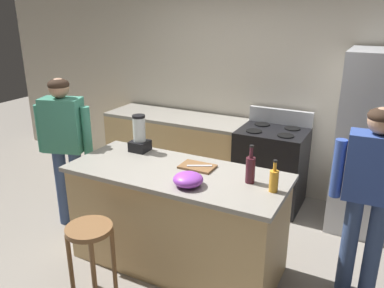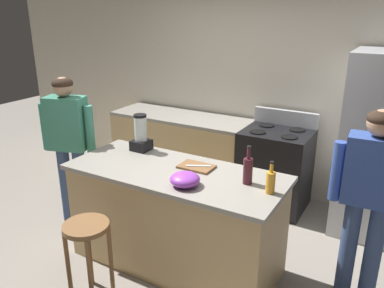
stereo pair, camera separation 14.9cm
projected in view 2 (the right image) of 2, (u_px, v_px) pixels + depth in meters
name	position (u px, v px, depth m)	size (l,w,h in m)	color
ground_plane	(176.00, 261.00, 3.66)	(14.00, 14.00, 0.00)	gray
back_wall	(259.00, 85.00, 4.80)	(8.00, 0.10, 2.70)	beige
kitchen_island	(175.00, 218.00, 3.51)	(1.91, 0.81, 0.93)	tan
back_counter_run	(187.00, 150.00, 5.15)	(2.00, 0.64, 0.93)	tan
stove_range	(275.00, 168.00, 4.55)	(0.76, 0.65, 1.11)	black
person_by_island_left	(68.00, 138.00, 4.05)	(0.59, 0.33, 1.60)	#384C7A
person_by_sink_right	(370.00, 191.00, 2.90)	(0.59, 0.24, 1.59)	#384C7A
bar_stool	(87.00, 241.00, 3.05)	(0.36, 0.36, 0.68)	brown
blender_appliance	(141.00, 135.00, 3.78)	(0.17, 0.17, 0.36)	black
bottle_soda	(270.00, 182.00, 2.92)	(0.07, 0.07, 0.26)	orange
bottle_wine	(248.00, 170.00, 3.07)	(0.08, 0.08, 0.32)	#471923
mixing_bowl	(185.00, 179.00, 3.05)	(0.24, 0.24, 0.11)	purple
cutting_board	(196.00, 167.00, 3.40)	(0.30, 0.20, 0.02)	brown
chef_knife	(198.00, 166.00, 3.39)	(0.22, 0.03, 0.01)	#B7BABF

